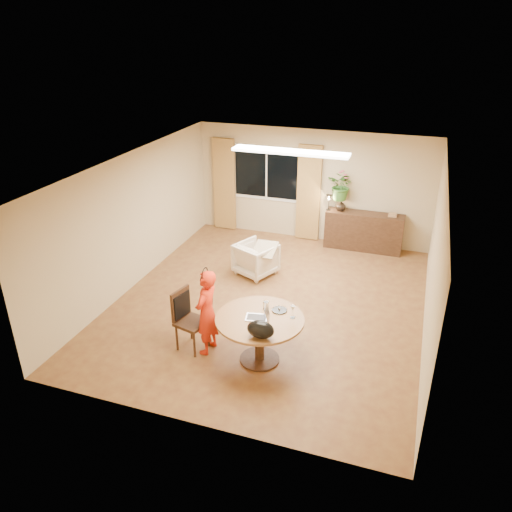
{
  "coord_description": "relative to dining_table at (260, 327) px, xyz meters",
  "views": [
    {
      "loc": [
        2.35,
        -7.67,
        4.78
      ],
      "look_at": [
        -0.19,
        -0.2,
        1.03
      ],
      "focal_mm": 35.0,
      "sensor_mm": 36.0,
      "label": 1
    }
  ],
  "objects": [
    {
      "name": "floor",
      "position": [
        -0.37,
        1.69,
        -0.6
      ],
      "size": [
        6.5,
        6.5,
        0.0
      ],
      "primitive_type": "plane",
      "color": "brown",
      "rests_on": "ground"
    },
    {
      "name": "ceiling",
      "position": [
        -0.37,
        1.69,
        2.0
      ],
      "size": [
        6.5,
        6.5,
        0.0
      ],
      "primitive_type": "plane",
      "rotation": [
        3.14,
        0.0,
        0.0
      ],
      "color": "white",
      "rests_on": "wall_back"
    },
    {
      "name": "wall_back",
      "position": [
        -0.37,
        4.94,
        0.7
      ],
      "size": [
        5.5,
        0.0,
        5.5
      ],
      "primitive_type": "plane",
      "rotation": [
        1.57,
        0.0,
        0.0
      ],
      "color": "tan",
      "rests_on": "floor"
    },
    {
      "name": "wall_left",
      "position": [
        -3.12,
        1.69,
        0.7
      ],
      "size": [
        0.0,
        6.5,
        6.5
      ],
      "primitive_type": "plane",
      "rotation": [
        1.57,
        0.0,
        1.57
      ],
      "color": "tan",
      "rests_on": "floor"
    },
    {
      "name": "wall_right",
      "position": [
        2.38,
        1.69,
        0.7
      ],
      "size": [
        0.0,
        6.5,
        6.5
      ],
      "primitive_type": "plane",
      "rotation": [
        1.57,
        0.0,
        -1.57
      ],
      "color": "tan",
      "rests_on": "floor"
    },
    {
      "name": "window",
      "position": [
        -1.47,
        4.92,
        0.9
      ],
      "size": [
        1.7,
        0.03,
        1.3
      ],
      "color": "white",
      "rests_on": "wall_back"
    },
    {
      "name": "curtain_left",
      "position": [
        -2.52,
        4.85,
        0.55
      ],
      "size": [
        0.55,
        0.08,
        2.25
      ],
      "primitive_type": "cube",
      "color": "brown",
      "rests_on": "wall_back"
    },
    {
      "name": "curtain_right",
      "position": [
        -0.42,
        4.85,
        0.55
      ],
      "size": [
        0.55,
        0.08,
        2.25
      ],
      "primitive_type": "cube",
      "color": "brown",
      "rests_on": "wall_back"
    },
    {
      "name": "ceiling_panel",
      "position": [
        -0.37,
        2.89,
        1.97
      ],
      "size": [
        2.2,
        0.35,
        0.05
      ],
      "primitive_type": "cube",
      "color": "white",
      "rests_on": "ceiling"
    },
    {
      "name": "dining_table",
      "position": [
        0.0,
        0.0,
        0.0
      ],
      "size": [
        1.34,
        1.34,
        0.76
      ],
      "color": "brown",
      "rests_on": "floor"
    },
    {
      "name": "dining_chair",
      "position": [
        -1.11,
        -0.04,
        -0.1
      ],
      "size": [
        0.57,
        0.54,
        1.0
      ],
      "primitive_type": null,
      "rotation": [
        0.0,
        0.0,
        -0.24
      ],
      "color": "black",
      "rests_on": "floor"
    },
    {
      "name": "child",
      "position": [
        -0.85,
        -0.02,
        0.1
      ],
      "size": [
        0.53,
        0.37,
        1.41
      ],
      "primitive_type": "imported",
      "rotation": [
        0.0,
        0.0,
        -1.63
      ],
      "color": "red",
      "rests_on": "floor"
    },
    {
      "name": "laptop",
      "position": [
        -0.05,
        -0.01,
        0.28
      ],
      "size": [
        0.38,
        0.29,
        0.23
      ],
      "primitive_type": null,
      "rotation": [
        0.0,
        0.0,
        0.2
      ],
      "color": "#B7B7BC",
      "rests_on": "dining_table"
    },
    {
      "name": "tumbler",
      "position": [
        0.01,
        0.28,
        0.22
      ],
      "size": [
        0.1,
        0.1,
        0.12
      ],
      "primitive_type": null,
      "rotation": [
        0.0,
        0.0,
        -0.17
      ],
      "color": "white",
      "rests_on": "dining_table"
    },
    {
      "name": "wine_glass",
      "position": [
        0.46,
        0.17,
        0.27
      ],
      "size": [
        0.08,
        0.08,
        0.21
      ],
      "primitive_type": null,
      "rotation": [
        0.0,
        0.0,
        0.06
      ],
      "color": "white",
      "rests_on": "dining_table"
    },
    {
      "name": "pot_lid",
      "position": [
        0.22,
        0.29,
        0.18
      ],
      "size": [
        0.25,
        0.25,
        0.04
      ],
      "primitive_type": null,
      "rotation": [
        0.0,
        0.0,
        0.09
      ],
      "color": "white",
      "rests_on": "dining_table"
    },
    {
      "name": "handbag",
      "position": [
        0.17,
        -0.47,
        0.29
      ],
      "size": [
        0.43,
        0.31,
        0.26
      ],
      "primitive_type": null,
      "rotation": [
        0.0,
        0.0,
        -0.21
      ],
      "color": "black",
      "rests_on": "dining_table"
    },
    {
      "name": "armchair",
      "position": [
        -0.99,
        2.74,
        -0.26
      ],
      "size": [
        0.97,
        0.98,
        0.68
      ],
      "primitive_type": "imported",
      "rotation": [
        0.0,
        0.0,
        2.72
      ],
      "color": "#C1AE99",
      "rests_on": "floor"
    },
    {
      "name": "throw",
      "position": [
        -0.78,
        2.67,
        0.09
      ],
      "size": [
        0.46,
        0.56,
        0.03
      ],
      "primitive_type": null,
      "rotation": [
        0.0,
        0.0,
        0.02
      ],
      "color": "beige",
      "rests_on": "armchair"
    },
    {
      "name": "sideboard",
      "position": [
        0.92,
        4.7,
        -0.17
      ],
      "size": [
        1.73,
        0.42,
        0.87
      ],
      "primitive_type": "cube",
      "color": "black",
      "rests_on": "floor"
    },
    {
      "name": "vase",
      "position": [
        0.36,
        4.7,
        0.39
      ],
      "size": [
        0.3,
        0.3,
        0.25
      ],
      "primitive_type": "imported",
      "rotation": [
        0.0,
        0.0,
        -0.34
      ],
      "color": "black",
      "rests_on": "sideboard"
    },
    {
      "name": "bouquet",
      "position": [
        0.35,
        4.7,
        0.85
      ],
      "size": [
        0.73,
        0.68,
        0.66
      ],
      "primitive_type": "imported",
      "rotation": [
        0.0,
        0.0,
        -0.32
      ],
      "color": "#2F6827",
      "rests_on": "vase"
    },
    {
      "name": "book_stack",
      "position": [
        1.51,
        4.7,
        0.31
      ],
      "size": [
        0.21,
        0.17,
        0.08
      ],
      "primitive_type": null,
      "rotation": [
        0.0,
        0.0,
        0.19
      ],
      "color": "olive",
      "rests_on": "sideboard"
    },
    {
      "name": "desk_lamp",
      "position": [
        0.09,
        4.65,
        0.45
      ],
      "size": [
        0.19,
        0.19,
        0.37
      ],
      "primitive_type": null,
      "rotation": [
        0.0,
        0.0,
        0.27
      ],
      "color": "black",
      "rests_on": "sideboard"
    }
  ]
}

